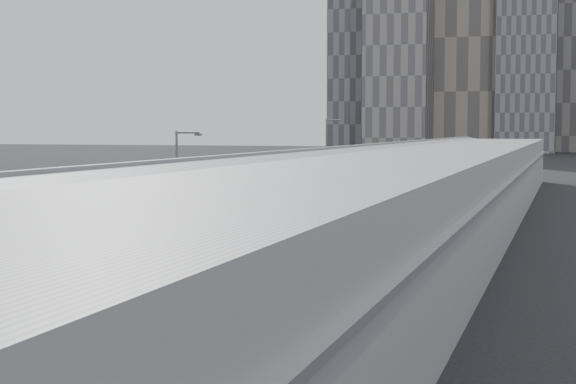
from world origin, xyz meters
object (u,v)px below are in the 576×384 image
at_px(bus_7, 400,180).
at_px(street_lamp_near, 179,179).
at_px(suv, 382,179).
at_px(bus_1, 41,295).
at_px(bus_3, 265,223).
at_px(shipping_container, 350,179).
at_px(bus_5, 351,196).
at_px(bus_2, 162,259).
at_px(bus_4, 305,209).
at_px(street_lamp_far, 328,153).
at_px(bus_6, 373,188).

relative_size(bus_7, street_lamp_near, 1.67).
relative_size(street_lamp_near, suv, 1.47).
distance_m(bus_1, bus_3, 28.88).
xyz_separation_m(bus_1, bus_3, (-0.20, 28.88, 0.05)).
bearing_deg(suv, bus_7, -49.16).
bearing_deg(shipping_container, bus_5, -74.92).
bearing_deg(bus_2, bus_7, 91.90).
bearing_deg(bus_3, shipping_container, 102.98).
distance_m(bus_7, shipping_container, 10.31).
xyz_separation_m(street_lamp_near, shipping_container, (-2.54, 62.56, -3.48)).
bearing_deg(bus_4, street_lamp_near, -116.08).
bearing_deg(bus_4, bus_5, 91.05).
relative_size(bus_4, suv, 2.46).
xyz_separation_m(street_lamp_near, street_lamp_far, (-1.12, 45.13, 0.68)).
height_order(bus_5, bus_6, bus_6).
bearing_deg(shipping_container, bus_4, -79.33).
bearing_deg(street_lamp_near, bus_7, 84.27).
relative_size(bus_1, suv, 2.32).
relative_size(bus_1, street_lamp_far, 1.36).
height_order(bus_1, bus_5, bus_1).
relative_size(bus_2, street_lamp_near, 1.51).
bearing_deg(bus_7, bus_2, -86.64).
relative_size(bus_1, bus_6, 0.97).
xyz_separation_m(bus_3, shipping_container, (-8.53, 60.78, -0.30)).
bearing_deg(bus_3, bus_4, 95.56).
height_order(bus_4, bus_6, bus_4).
bearing_deg(bus_6, bus_5, -85.60).
bearing_deg(street_lamp_near, bus_1, -77.14).
height_order(street_lamp_near, shipping_container, street_lamp_near).
relative_size(bus_3, street_lamp_far, 1.40).
distance_m(bus_6, street_lamp_near, 40.79).
distance_m(bus_6, street_lamp_far, 9.11).
xyz_separation_m(bus_4, bus_6, (-0.32, 28.28, -0.06)).
bearing_deg(street_lamp_far, bus_4, -78.05).
distance_m(bus_1, bus_2, 11.06).
height_order(bus_2, street_lamp_near, street_lamp_near).
xyz_separation_m(bus_2, street_lamp_far, (-7.47, 61.17, 3.96)).
xyz_separation_m(street_lamp_far, suv, (0.58, 29.48, -4.72)).
bearing_deg(bus_3, street_lamp_near, -158.44).
height_order(bus_7, street_lamp_far, street_lamp_far).
bearing_deg(bus_7, bus_1, -86.82).
xyz_separation_m(bus_1, bus_5, (-0.61, 56.81, -0.06)).
xyz_separation_m(street_lamp_near, suv, (-0.54, 74.61, -4.04)).
bearing_deg(bus_6, street_lamp_far, 148.47).
relative_size(bus_1, bus_5, 1.04).
bearing_deg(bus_1, bus_4, 86.29).
xyz_separation_m(bus_2, street_lamp_near, (-6.35, 16.04, 3.28)).
distance_m(bus_5, bus_6, 10.57).
height_order(bus_7, suv, bus_7).
xyz_separation_m(bus_3, street_lamp_near, (-5.99, -1.78, 3.18)).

